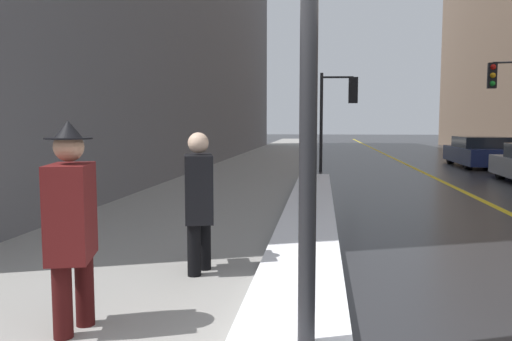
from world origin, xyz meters
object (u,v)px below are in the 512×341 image
pedestrian_with_shoulder_bag (199,196)px  parked_car_navy (479,152)px  traffic_light_far (505,90)px  pedestrian_trailing (71,219)px  traffic_light_near (341,101)px

pedestrian_with_shoulder_bag → parked_car_navy: (7.55, 15.37, -0.31)m
parked_car_navy → traffic_light_far: bearing=-172.5°
traffic_light_far → pedestrian_with_shoulder_bag: (-7.76, -13.43, -2.01)m
traffic_light_far → parked_car_navy: 3.03m
traffic_light_far → pedestrian_with_shoulder_bag: bearing=67.0°
pedestrian_trailing → parked_car_navy: 18.93m
pedestrian_trailing → parked_car_navy: size_ratio=0.37×
traffic_light_near → pedestrian_trailing: 14.53m
traffic_light_far → traffic_light_near: bearing=16.3°
pedestrian_trailing → parked_car_navy: pedestrian_trailing is taller
traffic_light_near → traffic_light_far: bearing=4.0°
traffic_light_far → pedestrian_trailing: traffic_light_far is taller
pedestrian_trailing → pedestrian_with_shoulder_bag: bearing=145.3°
traffic_light_near → traffic_light_far: 5.83m
traffic_light_far → pedestrian_with_shoulder_bag: 15.64m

